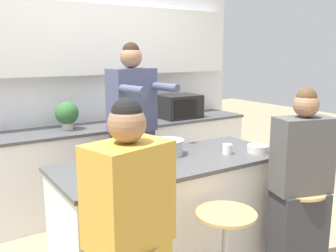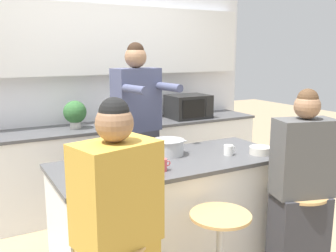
{
  "view_description": "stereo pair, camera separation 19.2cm",
  "coord_description": "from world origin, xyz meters",
  "px_view_note": "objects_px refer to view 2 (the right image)",
  "views": [
    {
      "loc": [
        -1.53,
        -2.29,
        1.7
      ],
      "look_at": [
        0.0,
        0.08,
        1.14
      ],
      "focal_mm": 40.0,
      "sensor_mm": 36.0,
      "label": 1
    },
    {
      "loc": [
        -1.37,
        -2.39,
        1.7
      ],
      "look_at": [
        0.0,
        0.08,
        1.14
      ],
      "focal_mm": 40.0,
      "sensor_mm": 36.0,
      "label": 2
    }
  ],
  "objects_px": {
    "kitchen_island": "(173,213)",
    "cooking_pot": "(168,147)",
    "coffee_cup_near": "(162,165)",
    "coffee_cup_far": "(229,150)",
    "person_wrapped_blanket": "(118,239)",
    "bar_stool_rightmost": "(298,230)",
    "microwave": "(188,106)",
    "person_seated_near": "(300,198)",
    "potted_plant": "(75,113)",
    "person_cooking": "(137,140)",
    "banana_bunch": "(111,158)",
    "fruit_bowl": "(260,150)"
  },
  "relations": [
    {
      "from": "person_cooking",
      "to": "banana_bunch",
      "type": "height_order",
      "value": "person_cooking"
    },
    {
      "from": "coffee_cup_near",
      "to": "coffee_cup_far",
      "type": "distance_m",
      "value": 0.66
    },
    {
      "from": "kitchen_island",
      "to": "banana_bunch",
      "type": "relative_size",
      "value": 10.63
    },
    {
      "from": "person_cooking",
      "to": "coffee_cup_far",
      "type": "height_order",
      "value": "person_cooking"
    },
    {
      "from": "person_wrapped_blanket",
      "to": "coffee_cup_near",
      "type": "relative_size",
      "value": 14.12
    },
    {
      "from": "kitchen_island",
      "to": "bar_stool_rightmost",
      "type": "distance_m",
      "value": 0.95
    },
    {
      "from": "bar_stool_rightmost",
      "to": "cooking_pot",
      "type": "relative_size",
      "value": 1.99
    },
    {
      "from": "coffee_cup_far",
      "to": "microwave",
      "type": "bearing_deg",
      "value": 69.66
    },
    {
      "from": "kitchen_island",
      "to": "cooking_pot",
      "type": "xyz_separation_m",
      "value": [
        0.04,
        0.14,
        0.5
      ]
    },
    {
      "from": "person_seated_near",
      "to": "cooking_pot",
      "type": "bearing_deg",
      "value": 148.0
    },
    {
      "from": "bar_stool_rightmost",
      "to": "potted_plant",
      "type": "bearing_deg",
      "value": 118.3
    },
    {
      "from": "kitchen_island",
      "to": "cooking_pot",
      "type": "height_order",
      "value": "cooking_pot"
    },
    {
      "from": "potted_plant",
      "to": "coffee_cup_far",
      "type": "bearing_deg",
      "value": -61.87
    },
    {
      "from": "person_wrapped_blanket",
      "to": "potted_plant",
      "type": "bearing_deg",
      "value": 66.3
    },
    {
      "from": "potted_plant",
      "to": "fruit_bowl",
      "type": "bearing_deg",
      "value": -56.82
    },
    {
      "from": "bar_stool_rightmost",
      "to": "person_cooking",
      "type": "height_order",
      "value": "person_cooking"
    },
    {
      "from": "person_cooking",
      "to": "coffee_cup_near",
      "type": "relative_size",
      "value": 17.07
    },
    {
      "from": "kitchen_island",
      "to": "coffee_cup_near",
      "type": "xyz_separation_m",
      "value": [
        -0.2,
        -0.2,
        0.48
      ]
    },
    {
      "from": "kitchen_island",
      "to": "banana_bunch",
      "type": "bearing_deg",
      "value": 155.95
    },
    {
      "from": "bar_stool_rightmost",
      "to": "coffee_cup_near",
      "type": "bearing_deg",
      "value": 156.5
    },
    {
      "from": "cooking_pot",
      "to": "coffee_cup_near",
      "type": "bearing_deg",
      "value": -124.95
    },
    {
      "from": "cooking_pot",
      "to": "fruit_bowl",
      "type": "xyz_separation_m",
      "value": [
        0.66,
        -0.34,
        -0.03
      ]
    },
    {
      "from": "kitchen_island",
      "to": "bar_stool_rightmost",
      "type": "xyz_separation_m",
      "value": [
        0.73,
        -0.6,
        -0.06
      ]
    },
    {
      "from": "bar_stool_rightmost",
      "to": "person_wrapped_blanket",
      "type": "distance_m",
      "value": 1.46
    },
    {
      "from": "potted_plant",
      "to": "banana_bunch",
      "type": "bearing_deg",
      "value": -93.34
    },
    {
      "from": "banana_bunch",
      "to": "potted_plant",
      "type": "height_order",
      "value": "potted_plant"
    },
    {
      "from": "person_wrapped_blanket",
      "to": "microwave",
      "type": "xyz_separation_m",
      "value": [
        1.71,
        2.02,
        0.35
      ]
    },
    {
      "from": "bar_stool_rightmost",
      "to": "person_seated_near",
      "type": "distance_m",
      "value": 0.27
    },
    {
      "from": "person_wrapped_blanket",
      "to": "person_seated_near",
      "type": "xyz_separation_m",
      "value": [
        1.41,
        0.0,
        -0.04
      ]
    },
    {
      "from": "bar_stool_rightmost",
      "to": "microwave",
      "type": "bearing_deg",
      "value": 82.06
    },
    {
      "from": "person_cooking",
      "to": "cooking_pot",
      "type": "xyz_separation_m",
      "value": [
        0.01,
        -0.58,
        0.06
      ]
    },
    {
      "from": "cooking_pot",
      "to": "coffee_cup_far",
      "type": "xyz_separation_m",
      "value": [
        0.42,
        -0.24,
        -0.02
      ]
    },
    {
      "from": "bar_stool_rightmost",
      "to": "person_wrapped_blanket",
      "type": "bearing_deg",
      "value": -178.91
    },
    {
      "from": "bar_stool_rightmost",
      "to": "microwave",
      "type": "relative_size",
      "value": 1.43
    },
    {
      "from": "person_seated_near",
      "to": "kitchen_island",
      "type": "bearing_deg",
      "value": 155.23
    },
    {
      "from": "person_wrapped_blanket",
      "to": "cooking_pot",
      "type": "xyz_separation_m",
      "value": [
        0.74,
        0.77,
        0.25
      ]
    },
    {
      "from": "fruit_bowl",
      "to": "microwave",
      "type": "height_order",
      "value": "microwave"
    },
    {
      "from": "kitchen_island",
      "to": "coffee_cup_far",
      "type": "distance_m",
      "value": 0.67
    },
    {
      "from": "person_cooking",
      "to": "potted_plant",
      "type": "bearing_deg",
      "value": 111.51
    },
    {
      "from": "person_seated_near",
      "to": "potted_plant",
      "type": "relative_size",
      "value": 4.98
    },
    {
      "from": "potted_plant",
      "to": "cooking_pot",
      "type": "bearing_deg",
      "value": -72.89
    },
    {
      "from": "person_cooking",
      "to": "fruit_bowl",
      "type": "bearing_deg",
      "value": -60.85
    },
    {
      "from": "bar_stool_rightmost",
      "to": "potted_plant",
      "type": "distance_m",
      "value": 2.4
    },
    {
      "from": "fruit_bowl",
      "to": "microwave",
      "type": "distance_m",
      "value": 1.62
    },
    {
      "from": "bar_stool_rightmost",
      "to": "fruit_bowl",
      "type": "relative_size",
      "value": 3.99
    },
    {
      "from": "cooking_pot",
      "to": "potted_plant",
      "type": "xyz_separation_m",
      "value": [
        -0.39,
        1.28,
        0.13
      ]
    },
    {
      "from": "person_seated_near",
      "to": "potted_plant",
      "type": "bearing_deg",
      "value": 134.37
    },
    {
      "from": "person_cooking",
      "to": "fruit_bowl",
      "type": "relative_size",
      "value": 10.38
    },
    {
      "from": "bar_stool_rightmost",
      "to": "person_cooking",
      "type": "relative_size",
      "value": 0.38
    },
    {
      "from": "person_seated_near",
      "to": "banana_bunch",
      "type": "xyz_separation_m",
      "value": [
        -1.13,
        0.82,
        0.25
      ]
    }
  ]
}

